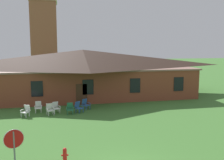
{
  "coord_description": "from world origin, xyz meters",
  "views": [
    {
      "loc": [
        -2.74,
        -9.72,
        5.79
      ],
      "look_at": [
        1.2,
        8.88,
        3.21
      ],
      "focal_mm": 39.97,
      "sensor_mm": 36.0,
      "label": 1
    }
  ],
  "objects_px": {
    "lawn_chair_left_end": "(50,109)",
    "lawn_chair_far_side": "(79,107)",
    "stop_sign": "(14,146)",
    "lawn_chair_near_door": "(38,107)",
    "lawn_chair_under_eave": "(86,104)",
    "fire_hydrant": "(65,156)",
    "lawn_chair_middle": "(56,107)",
    "lawn_chair_by_porch": "(26,111)",
    "lawn_chair_right_end": "(70,108)"
  },
  "relations": [
    {
      "from": "lawn_chair_left_end",
      "to": "lawn_chair_far_side",
      "type": "relative_size",
      "value": 1.0
    },
    {
      "from": "stop_sign",
      "to": "lawn_chair_near_door",
      "type": "height_order",
      "value": "stop_sign"
    },
    {
      "from": "lawn_chair_near_door",
      "to": "lawn_chair_under_eave",
      "type": "height_order",
      "value": "same"
    },
    {
      "from": "stop_sign",
      "to": "fire_hydrant",
      "type": "distance_m",
      "value": 3.02
    },
    {
      "from": "lawn_chair_middle",
      "to": "lawn_chair_under_eave",
      "type": "relative_size",
      "value": 1.0
    },
    {
      "from": "lawn_chair_far_side",
      "to": "lawn_chair_under_eave",
      "type": "xyz_separation_m",
      "value": [
        0.73,
        1.0,
        0.0
      ]
    },
    {
      "from": "stop_sign",
      "to": "lawn_chair_by_porch",
      "type": "xyz_separation_m",
      "value": [
        -0.93,
        10.9,
        -1.26
      ]
    },
    {
      "from": "lawn_chair_under_eave",
      "to": "lawn_chair_by_porch",
      "type": "bearing_deg",
      "value": -164.43
    },
    {
      "from": "fire_hydrant",
      "to": "lawn_chair_near_door",
      "type": "bearing_deg",
      "value": 101.26
    },
    {
      "from": "lawn_chair_middle",
      "to": "lawn_chair_far_side",
      "type": "relative_size",
      "value": 1.0
    },
    {
      "from": "lawn_chair_left_end",
      "to": "lawn_chair_middle",
      "type": "xyz_separation_m",
      "value": [
        0.49,
        0.56,
        0.0
      ]
    },
    {
      "from": "fire_hydrant",
      "to": "lawn_chair_by_porch",
      "type": "bearing_deg",
      "value": 107.92
    },
    {
      "from": "lawn_chair_by_porch",
      "to": "lawn_chair_near_door",
      "type": "relative_size",
      "value": 1.0
    },
    {
      "from": "lawn_chair_by_porch",
      "to": "lawn_chair_under_eave",
      "type": "distance_m",
      "value": 5.3
    },
    {
      "from": "lawn_chair_right_end",
      "to": "lawn_chair_by_porch",
      "type": "bearing_deg",
      "value": -178.37
    },
    {
      "from": "lawn_chair_near_door",
      "to": "lawn_chair_under_eave",
      "type": "bearing_deg",
      "value": 2.36
    },
    {
      "from": "lawn_chair_right_end",
      "to": "lawn_chair_far_side",
      "type": "relative_size",
      "value": 1.0
    },
    {
      "from": "fire_hydrant",
      "to": "lawn_chair_middle",
      "type": "bearing_deg",
      "value": 93.17
    },
    {
      "from": "stop_sign",
      "to": "fire_hydrant",
      "type": "bearing_deg",
      "value": 40.98
    },
    {
      "from": "fire_hydrant",
      "to": "lawn_chair_right_end",
      "type": "bearing_deg",
      "value": 85.95
    },
    {
      "from": "lawn_chair_left_end",
      "to": "lawn_chair_far_side",
      "type": "distance_m",
      "value": 2.47
    },
    {
      "from": "lawn_chair_middle",
      "to": "fire_hydrant",
      "type": "xyz_separation_m",
      "value": [
        0.54,
        -9.85,
        -0.12
      ]
    },
    {
      "from": "lawn_chair_near_door",
      "to": "fire_hydrant",
      "type": "height_order",
      "value": "lawn_chair_near_door"
    },
    {
      "from": "lawn_chair_far_side",
      "to": "lawn_chair_under_eave",
      "type": "bearing_deg",
      "value": 53.82
    },
    {
      "from": "lawn_chair_by_porch",
      "to": "lawn_chair_middle",
      "type": "relative_size",
      "value": 1.0
    },
    {
      "from": "stop_sign",
      "to": "lawn_chair_left_end",
      "type": "relative_size",
      "value": 2.59
    },
    {
      "from": "stop_sign",
      "to": "lawn_chair_under_eave",
      "type": "distance_m",
      "value": 13.07
    },
    {
      "from": "stop_sign",
      "to": "lawn_chair_left_end",
      "type": "distance_m",
      "value": 11.17
    },
    {
      "from": "lawn_chair_middle",
      "to": "lawn_chair_far_side",
      "type": "xyz_separation_m",
      "value": [
        1.96,
        -0.29,
        0.0
      ]
    },
    {
      "from": "lawn_chair_near_door",
      "to": "lawn_chair_left_end",
      "type": "distance_m",
      "value": 1.51
    },
    {
      "from": "lawn_chair_middle",
      "to": "lawn_chair_under_eave",
      "type": "bearing_deg",
      "value": 14.69
    },
    {
      "from": "lawn_chair_near_door",
      "to": "lawn_chair_left_end",
      "type": "bearing_deg",
      "value": -46.68
    },
    {
      "from": "fire_hydrant",
      "to": "lawn_chair_left_end",
      "type": "bearing_deg",
      "value": 96.35
    },
    {
      "from": "fire_hydrant",
      "to": "lawn_chair_under_eave",
      "type": "bearing_deg",
      "value": 78.5
    },
    {
      "from": "lawn_chair_near_door",
      "to": "lawn_chair_far_side",
      "type": "xyz_separation_m",
      "value": [
        3.49,
        -0.82,
        0.0
      ]
    },
    {
      "from": "lawn_chair_right_end",
      "to": "lawn_chair_under_eave",
      "type": "height_order",
      "value": "same"
    },
    {
      "from": "lawn_chair_by_porch",
      "to": "lawn_chair_near_door",
      "type": "bearing_deg",
      "value": 54.58
    },
    {
      "from": "lawn_chair_middle",
      "to": "lawn_chair_right_end",
      "type": "height_order",
      "value": "same"
    },
    {
      "from": "lawn_chair_under_eave",
      "to": "fire_hydrant",
      "type": "xyz_separation_m",
      "value": [
        -2.15,
        -10.56,
        -0.12
      ]
    },
    {
      "from": "lawn_chair_far_side",
      "to": "lawn_chair_under_eave",
      "type": "relative_size",
      "value": 1.0
    },
    {
      "from": "lawn_chair_right_end",
      "to": "lawn_chair_under_eave",
      "type": "relative_size",
      "value": 1.0
    },
    {
      "from": "lawn_chair_by_porch",
      "to": "fire_hydrant",
      "type": "height_order",
      "value": "lawn_chair_by_porch"
    },
    {
      "from": "lawn_chair_middle",
      "to": "lawn_chair_far_side",
      "type": "distance_m",
      "value": 1.99
    },
    {
      "from": "lawn_chair_left_end",
      "to": "lawn_chair_right_end",
      "type": "distance_m",
      "value": 1.69
    },
    {
      "from": "lawn_chair_by_porch",
      "to": "lawn_chair_left_end",
      "type": "xyz_separation_m",
      "value": [
        1.92,
        0.15,
        0.0
      ]
    },
    {
      "from": "lawn_chair_middle",
      "to": "fire_hydrant",
      "type": "height_order",
      "value": "lawn_chair_middle"
    },
    {
      "from": "stop_sign",
      "to": "lawn_chair_left_end",
      "type": "bearing_deg",
      "value": 84.86
    },
    {
      "from": "lawn_chair_by_porch",
      "to": "lawn_chair_middle",
      "type": "bearing_deg",
      "value": 16.53
    },
    {
      "from": "stop_sign",
      "to": "lawn_chair_far_side",
      "type": "bearing_deg",
      "value": 73.07
    },
    {
      "from": "lawn_chair_far_side",
      "to": "lawn_chair_right_end",
      "type": "bearing_deg",
      "value": -157.17
    }
  ]
}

